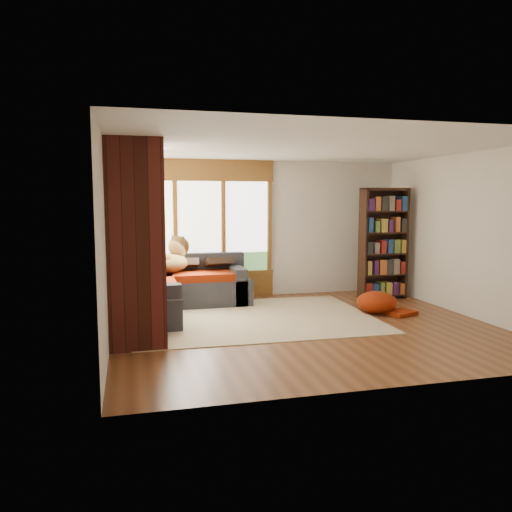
{
  "coord_description": "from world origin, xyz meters",
  "views": [
    {
      "loc": [
        -2.47,
        -6.79,
        1.85
      ],
      "look_at": [
        -0.5,
        0.99,
        0.95
      ],
      "focal_mm": 35.0,
      "sensor_mm": 36.0,
      "label": 1
    }
  ],
  "objects": [
    {
      "name": "bookshelf",
      "position": [
        2.14,
        1.64,
        1.04
      ],
      "size": [
        0.89,
        0.3,
        2.08
      ],
      "color": "black",
      "rests_on": "ground"
    },
    {
      "name": "area_rug",
      "position": [
        -0.61,
        0.68,
        0.01
      ],
      "size": [
        3.75,
        2.89,
        0.01
      ],
      "primitive_type": "cube",
      "rotation": [
        0.0,
        0.0,
        -0.02
      ],
      "color": "beige",
      "rests_on": "ground"
    },
    {
      "name": "wall_left",
      "position": [
        -2.75,
        0.0,
        1.3
      ],
      "size": [
        0.04,
        5.0,
        2.6
      ],
      "primitive_type": "cube",
      "color": "silver",
      "rests_on": "ground"
    },
    {
      "name": "pouf",
      "position": [
        1.45,
        0.55,
        0.19
      ],
      "size": [
        0.77,
        0.77,
        0.36
      ],
      "primitive_type": "ellipsoid",
      "rotation": [
        0.0,
        0.0,
        0.19
      ],
      "color": "maroon",
      "rests_on": "area_rug"
    },
    {
      "name": "windows_back",
      "position": [
        -1.2,
        2.47,
        1.35
      ],
      "size": [
        2.82,
        0.1,
        1.9
      ],
      "color": "brown",
      "rests_on": "wall_back"
    },
    {
      "name": "ceiling",
      "position": [
        0.0,
        0.0,
        2.6
      ],
      "size": [
        5.5,
        5.5,
        0.0
      ],
      "primitive_type": "plane",
      "color": "white"
    },
    {
      "name": "sectional_sofa",
      "position": [
        -1.95,
        1.7,
        0.3
      ],
      "size": [
        2.2,
        2.2,
        0.8
      ],
      "rotation": [
        0.0,
        0.0,
        -0.01
      ],
      "color": "#24252C",
      "rests_on": "ground"
    },
    {
      "name": "floor",
      "position": [
        0.0,
        0.0,
        0.0
      ],
      "size": [
        5.5,
        5.5,
        0.0
      ],
      "primitive_type": "plane",
      "color": "#5B3119",
      "rests_on": "ground"
    },
    {
      "name": "roller_blind",
      "position": [
        -2.69,
        2.03,
        1.75
      ],
      "size": [
        0.03,
        0.72,
        0.9
      ],
      "primitive_type": "cube",
      "color": "#778953",
      "rests_on": "wall_left"
    },
    {
      "name": "dog_tan",
      "position": [
        -1.79,
        2.0,
        0.81
      ],
      "size": [
        1.06,
        1.11,
        0.54
      ],
      "rotation": [
        0.0,
        0.0,
        0.89
      ],
      "color": "brown",
      "rests_on": "sectional_sofa"
    },
    {
      "name": "windows_left",
      "position": [
        -2.72,
        1.2,
        1.35
      ],
      "size": [
        0.1,
        2.62,
        1.9
      ],
      "color": "brown",
      "rests_on": "wall_left"
    },
    {
      "name": "brick_chimney",
      "position": [
        -2.4,
        -0.35,
        1.3
      ],
      "size": [
        0.7,
        0.7,
        2.6
      ],
      "primitive_type": "cube",
      "color": "#471914",
      "rests_on": "ground"
    },
    {
      "name": "dog_brindle",
      "position": [
        -2.32,
        1.21,
        0.75
      ],
      "size": [
        0.58,
        0.84,
        0.43
      ],
      "rotation": [
        0.0,
        0.0,
        1.42
      ],
      "color": "black",
      "rests_on": "sectional_sofa"
    },
    {
      "name": "throw_pillows",
      "position": [
        -1.92,
        1.85,
        0.78
      ],
      "size": [
        1.98,
        1.68,
        0.45
      ],
      "color": "#2E251C",
      "rests_on": "sectional_sofa"
    },
    {
      "name": "wall_front",
      "position": [
        0.0,
        -2.5,
        1.3
      ],
      "size": [
        5.5,
        0.04,
        2.6
      ],
      "primitive_type": "cube",
      "color": "silver",
      "rests_on": "ground"
    },
    {
      "name": "wall_right",
      "position": [
        2.75,
        0.0,
        1.3
      ],
      "size": [
        0.04,
        5.0,
        2.6
      ],
      "primitive_type": "cube",
      "color": "silver",
      "rests_on": "ground"
    },
    {
      "name": "wall_back",
      "position": [
        0.0,
        2.5,
        1.3
      ],
      "size": [
        5.5,
        0.04,
        2.6
      ],
      "primitive_type": "cube",
      "color": "silver",
      "rests_on": "ground"
    }
  ]
}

